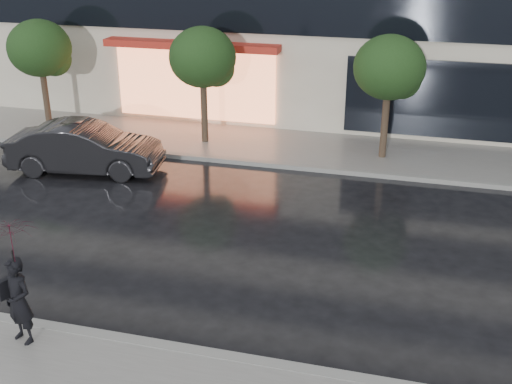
% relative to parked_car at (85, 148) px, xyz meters
% --- Properties ---
extents(ground, '(120.00, 120.00, 0.00)m').
position_rel_parked_car_xyz_m(ground, '(5.67, -6.65, -0.76)').
color(ground, black).
rests_on(ground, ground).
extents(sidewalk_far, '(60.00, 3.50, 0.12)m').
position_rel_parked_car_xyz_m(sidewalk_far, '(5.67, 3.60, -0.70)').
color(sidewalk_far, slate).
rests_on(sidewalk_far, ground).
extents(curb_near, '(60.00, 0.25, 0.14)m').
position_rel_parked_car_xyz_m(curb_near, '(5.67, -7.65, -0.69)').
color(curb_near, gray).
rests_on(curb_near, ground).
extents(curb_far, '(60.00, 0.25, 0.14)m').
position_rel_parked_car_xyz_m(curb_far, '(5.67, 1.85, -0.69)').
color(curb_far, gray).
rests_on(curb_far, ground).
extents(tree_far_west, '(2.20, 2.20, 3.99)m').
position_rel_parked_car_xyz_m(tree_far_west, '(-3.27, 3.38, 2.16)').
color(tree_far_west, '#33261C').
rests_on(tree_far_west, ground).
extents(tree_mid_west, '(2.20, 2.20, 3.99)m').
position_rel_parked_car_xyz_m(tree_mid_west, '(2.73, 3.38, 2.16)').
color(tree_mid_west, '#33261C').
rests_on(tree_mid_west, ground).
extents(tree_mid_east, '(2.20, 2.20, 3.99)m').
position_rel_parked_car_xyz_m(tree_mid_east, '(8.73, 3.38, 2.16)').
color(tree_mid_east, '#33261C').
rests_on(tree_mid_east, ground).
extents(parked_car, '(4.78, 2.21, 1.52)m').
position_rel_parked_car_xyz_m(parked_car, '(0.00, 0.00, 0.00)').
color(parked_car, black).
rests_on(parked_car, ground).
extents(pedestrian_with_umbrella, '(1.22, 1.23, 2.38)m').
position_rel_parked_car_xyz_m(pedestrian_with_umbrella, '(3.21, -8.16, 0.93)').
color(pedestrian_with_umbrella, black).
rests_on(pedestrian_with_umbrella, sidewalk_near).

